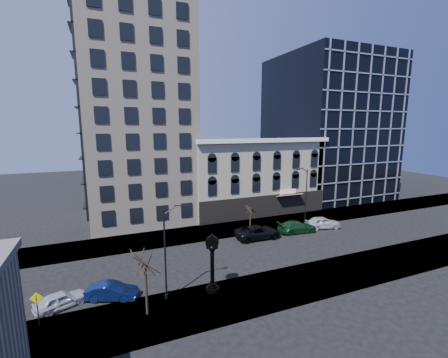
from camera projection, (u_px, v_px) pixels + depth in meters
name	position (u px, v px, depth m)	size (l,w,h in m)	color
ground	(221.00, 257.00, 33.15)	(160.00, 160.00, 0.00)	black
sidewalk_far	(199.00, 233.00, 40.43)	(160.00, 6.00, 0.12)	gray
sidewalk_near	(255.00, 293.00, 25.85)	(160.00, 6.00, 0.12)	gray
cream_tower	(136.00, 92.00, 44.76)	(15.90, 15.40, 42.50)	beige
victorian_row	(252.00, 176.00, 51.10)	(22.60, 11.19, 12.50)	#9D9681
glass_office	(327.00, 128.00, 61.79)	(20.00, 20.15, 28.00)	black
street_clock	(212.00, 265.00, 25.67)	(1.18, 1.18, 5.22)	black
street_lamp_near	(172.00, 228.00, 24.09)	(2.09, 0.34, 8.07)	black
street_lamp_far	(304.00, 181.00, 43.10)	(2.19, 0.63, 8.51)	black
bare_tree_near	(145.00, 258.00, 22.06)	(3.52, 3.52, 6.04)	#322319
bare_tree_far	(250.00, 206.00, 42.54)	(2.31, 2.31, 3.97)	#322319
warning_sign	(37.00, 303.00, 21.19)	(0.84, 0.09, 2.58)	black
car_near_a	(61.00, 300.00, 23.74)	(1.56, 3.88, 1.32)	silver
car_near_b	(112.00, 291.00, 24.93)	(1.47, 4.21, 1.39)	#0C194C
car_far_a	(258.00, 232.00, 38.58)	(2.77, 6.00, 1.67)	black
car_far_b	(297.00, 227.00, 40.78)	(2.20, 5.41, 1.57)	#143F1E
car_far_c	(323.00, 222.00, 42.46)	(1.97, 4.90, 1.67)	silver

